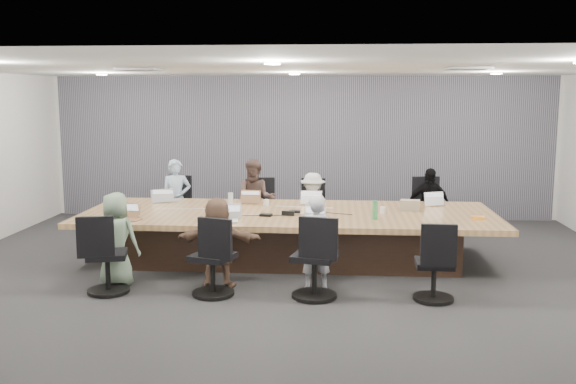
# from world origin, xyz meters

# --- Properties ---
(floor) EXTENTS (10.00, 8.00, 0.00)m
(floor) POSITION_xyz_m (0.00, 0.00, 0.00)
(floor) COLOR #2B2C2E
(floor) RESTS_ON ground
(ceiling) EXTENTS (10.00, 8.00, 0.00)m
(ceiling) POSITION_xyz_m (0.00, 0.00, 2.80)
(ceiling) COLOR white
(ceiling) RESTS_ON wall_back
(wall_back) EXTENTS (10.00, 0.00, 2.80)m
(wall_back) POSITION_xyz_m (0.00, 4.00, 1.40)
(wall_back) COLOR beige
(wall_back) RESTS_ON ground
(wall_front) EXTENTS (10.00, 0.00, 2.80)m
(wall_front) POSITION_xyz_m (0.00, -4.00, 1.40)
(wall_front) COLOR beige
(wall_front) RESTS_ON ground
(curtain) EXTENTS (9.80, 0.04, 2.80)m
(curtain) POSITION_xyz_m (0.00, 3.92, 1.40)
(curtain) COLOR slate
(curtain) RESTS_ON ground
(conference_table) EXTENTS (6.00, 2.20, 0.74)m
(conference_table) POSITION_xyz_m (0.00, 0.50, 0.40)
(conference_table) COLOR #372419
(conference_table) RESTS_ON ground
(chair_0) EXTENTS (0.71, 0.71, 0.84)m
(chair_0) POSITION_xyz_m (-2.01, 2.20, 0.42)
(chair_0) COLOR black
(chair_0) RESTS_ON ground
(chair_1) EXTENTS (0.64, 0.64, 0.78)m
(chair_1) POSITION_xyz_m (-0.65, 2.20, 0.39)
(chair_1) COLOR black
(chair_1) RESTS_ON ground
(chair_2) EXTENTS (0.55, 0.55, 0.78)m
(chair_2) POSITION_xyz_m (0.31, 2.20, 0.39)
(chair_2) COLOR black
(chair_2) RESTS_ON ground
(chair_3) EXTENTS (0.64, 0.64, 0.86)m
(chair_3) POSITION_xyz_m (2.22, 2.20, 0.43)
(chair_3) COLOR black
(chair_3) RESTS_ON ground
(chair_4) EXTENTS (0.66, 0.66, 0.81)m
(chair_4) POSITION_xyz_m (-2.12, -1.20, 0.41)
(chair_4) COLOR black
(chair_4) RESTS_ON ground
(chair_5) EXTENTS (0.70, 0.70, 0.81)m
(chair_5) POSITION_xyz_m (-0.80, -1.20, 0.40)
(chair_5) COLOR black
(chair_5) RESTS_ON ground
(chair_6) EXTENTS (0.70, 0.70, 0.86)m
(chair_6) POSITION_xyz_m (0.44, -1.20, 0.43)
(chair_6) COLOR black
(chair_6) RESTS_ON ground
(chair_7) EXTENTS (0.53, 0.53, 0.76)m
(chair_7) POSITION_xyz_m (1.87, -1.20, 0.38)
(chair_7) COLOR black
(chair_7) RESTS_ON ground
(person_0) EXTENTS (0.55, 0.42, 1.36)m
(person_0) POSITION_xyz_m (-2.01, 1.85, 0.68)
(person_0) COLOR #92ABC5
(person_0) RESTS_ON ground
(laptop_0) EXTENTS (0.40, 0.32, 0.02)m
(laptop_0) POSITION_xyz_m (-2.01, 1.30, 0.75)
(laptop_0) COLOR #B2B2B7
(laptop_0) RESTS_ON conference_table
(person_1) EXTENTS (0.69, 0.55, 1.37)m
(person_1) POSITION_xyz_m (-0.65, 1.85, 0.69)
(person_1) COLOR #493732
(person_1) RESTS_ON ground
(laptop_1) EXTENTS (0.33, 0.24, 0.02)m
(laptop_1) POSITION_xyz_m (-0.65, 1.30, 0.75)
(laptop_1) COLOR #8C6647
(laptop_1) RESTS_ON conference_table
(person_2) EXTENTS (0.82, 0.59, 1.15)m
(person_2) POSITION_xyz_m (0.31, 1.85, 0.58)
(person_2) COLOR #ADAEAD
(person_2) RESTS_ON ground
(laptop_2) EXTENTS (0.33, 0.23, 0.02)m
(laptop_2) POSITION_xyz_m (0.31, 1.30, 0.75)
(laptop_2) COLOR #B2B2B7
(laptop_2) RESTS_ON conference_table
(person_3) EXTENTS (0.75, 0.36, 1.25)m
(person_3) POSITION_xyz_m (2.22, 1.85, 0.63)
(person_3) COLOR black
(person_3) RESTS_ON ground
(laptop_3) EXTENTS (0.32, 0.24, 0.02)m
(laptop_3) POSITION_xyz_m (2.22, 1.30, 0.75)
(laptop_3) COLOR #B2B2B7
(laptop_3) RESTS_ON conference_table
(person_4) EXTENTS (0.64, 0.46, 1.21)m
(person_4) POSITION_xyz_m (-2.12, -0.85, 0.61)
(person_4) COLOR slate
(person_4) RESTS_ON ground
(laptop_4) EXTENTS (0.31, 0.25, 0.02)m
(laptop_4) POSITION_xyz_m (-2.12, -0.30, 0.75)
(laptop_4) COLOR #8C6647
(laptop_4) RESTS_ON conference_table
(person_5) EXTENTS (1.09, 0.35, 1.17)m
(person_5) POSITION_xyz_m (-0.80, -0.85, 0.58)
(person_5) COLOR brown
(person_5) RESTS_ON ground
(laptop_5) EXTENTS (0.38, 0.29, 0.02)m
(laptop_5) POSITION_xyz_m (-0.80, -0.30, 0.75)
(laptop_5) COLOR #B2B2B7
(laptop_5) RESTS_ON conference_table
(person_6) EXTENTS (0.49, 0.36, 1.21)m
(person_6) POSITION_xyz_m (0.44, -0.85, 0.60)
(person_6) COLOR #B1B2C1
(person_6) RESTS_ON ground
(laptop_6) EXTENTS (0.32, 0.25, 0.02)m
(laptop_6) POSITION_xyz_m (0.44, -0.30, 0.75)
(laptop_6) COLOR #B2B2B7
(laptop_6) RESTS_ON conference_table
(bottle_green_left) EXTENTS (0.07, 0.07, 0.23)m
(bottle_green_left) POSITION_xyz_m (-2.54, 0.61, 0.86)
(bottle_green_left) COLOR #36844C
(bottle_green_left) RESTS_ON conference_table
(bottle_green_right) EXTENTS (0.09, 0.09, 0.26)m
(bottle_green_right) POSITION_xyz_m (1.23, 0.04, 0.87)
(bottle_green_right) COLOR #36844C
(bottle_green_right) RESTS_ON conference_table
(bottle_clear) EXTENTS (0.09, 0.09, 0.24)m
(bottle_clear) POSITION_xyz_m (-0.89, 0.69, 0.86)
(bottle_clear) COLOR silver
(bottle_clear) RESTS_ON conference_table
(cup_white_far) EXTENTS (0.09, 0.09, 0.10)m
(cup_white_far) POSITION_xyz_m (-0.38, 0.96, 0.79)
(cup_white_far) COLOR white
(cup_white_far) RESTS_ON conference_table
(cup_white_near) EXTENTS (0.09, 0.09, 0.10)m
(cup_white_near) POSITION_xyz_m (1.37, 0.48, 0.79)
(cup_white_near) COLOR white
(cup_white_near) RESTS_ON conference_table
(mug_brown) EXTENTS (0.12, 0.12, 0.12)m
(mug_brown) POSITION_xyz_m (-2.65, 0.28, 0.80)
(mug_brown) COLOR brown
(mug_brown) RESTS_ON conference_table
(mic_left) EXTENTS (0.18, 0.14, 0.03)m
(mic_left) POSITION_xyz_m (-0.29, 0.15, 0.76)
(mic_left) COLOR black
(mic_left) RESTS_ON conference_table
(mic_right) EXTENTS (0.17, 0.11, 0.03)m
(mic_right) POSITION_xyz_m (0.09, 0.45, 0.76)
(mic_right) COLOR black
(mic_right) RESTS_ON conference_table
(stapler) EXTENTS (0.18, 0.07, 0.07)m
(stapler) POSITION_xyz_m (0.01, 0.21, 0.77)
(stapler) COLOR black
(stapler) RESTS_ON conference_table
(canvas_bag) EXTENTS (0.31, 0.22, 0.15)m
(canvas_bag) POSITION_xyz_m (1.79, 0.77, 0.82)
(canvas_bag) COLOR gray
(canvas_bag) RESTS_ON conference_table
(snack_packet) EXTENTS (0.19, 0.14, 0.04)m
(snack_packet) POSITION_xyz_m (2.65, 0.14, 0.76)
(snack_packet) COLOR orange
(snack_packet) RESTS_ON conference_table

